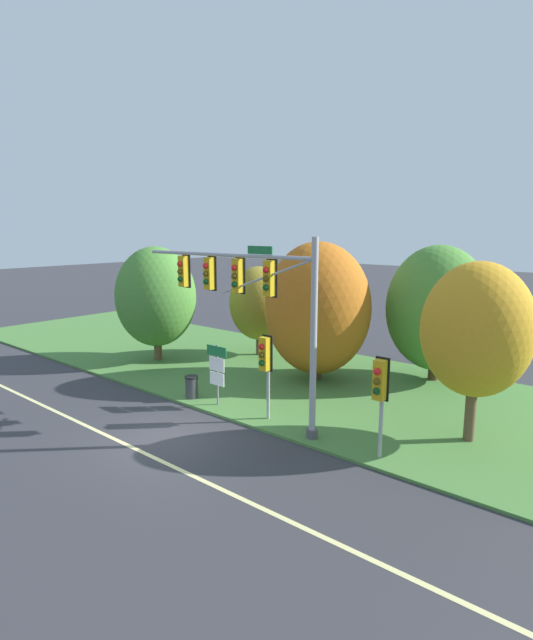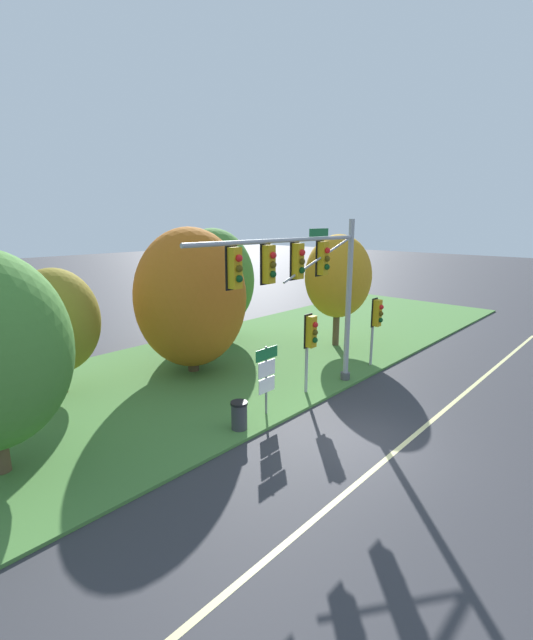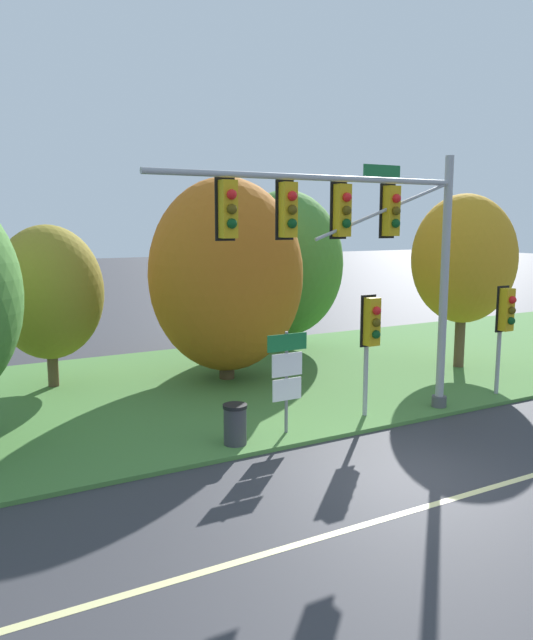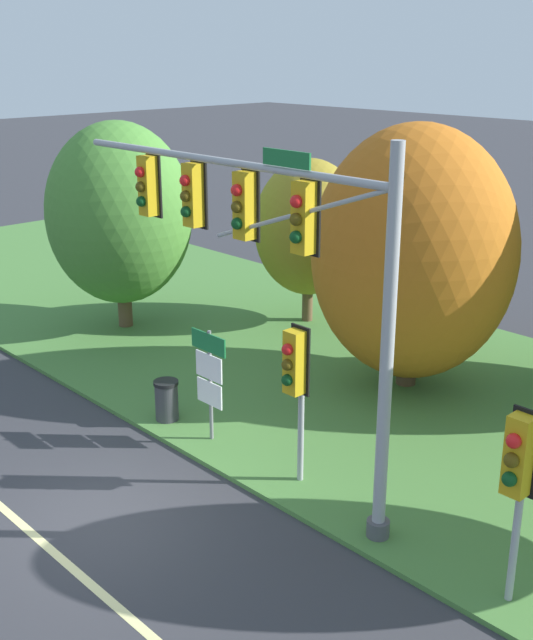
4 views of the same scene
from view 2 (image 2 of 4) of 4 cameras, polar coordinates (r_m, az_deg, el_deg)
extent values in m
plane|color=#333338|center=(14.31, 12.18, -15.26)|extent=(160.00, 160.00, 0.00)
cube|color=beige|center=(13.83, 16.63, -16.58)|extent=(36.00, 0.16, 0.01)
cube|color=#477A38|center=(19.35, -9.45, -7.26)|extent=(48.00, 11.50, 0.10)
cylinder|color=#9EA0A5|center=(17.90, 10.86, 2.32)|extent=(0.22, 0.22, 6.69)
cylinder|color=#4C4C51|center=(18.75, 10.44, -7.32)|extent=(0.40, 0.40, 0.30)
cylinder|color=#9EA0A5|center=(14.27, 2.38, 10.56)|extent=(8.23, 0.14, 0.14)
cylinder|color=#9EA0A5|center=(15.94, 7.20, 8.22)|extent=(4.14, 0.08, 1.48)
cube|color=gold|center=(16.08, 7.55, 8.14)|extent=(0.34, 0.28, 1.22)
cube|color=black|center=(16.17, 7.09, 8.18)|extent=(0.46, 0.04, 1.34)
sphere|color=red|center=(15.96, 8.12, 9.17)|extent=(0.22, 0.22, 0.22)
sphere|color=#51420C|center=(15.98, 8.08, 8.09)|extent=(0.22, 0.22, 0.22)
sphere|color=#0C4219|center=(16.01, 8.05, 7.02)|extent=(0.22, 0.22, 0.22)
cube|color=gold|center=(14.89, 4.22, 7.83)|extent=(0.34, 0.28, 1.22)
cube|color=black|center=(14.99, 3.74, 7.87)|extent=(0.46, 0.04, 1.34)
sphere|color=red|center=(14.76, 4.79, 8.94)|extent=(0.22, 0.22, 0.22)
sphere|color=#51420C|center=(14.78, 4.76, 7.78)|extent=(0.22, 0.22, 0.22)
sphere|color=#0C4219|center=(14.82, 4.74, 6.62)|extent=(0.22, 0.22, 0.22)
cube|color=gold|center=(13.77, 0.33, 7.43)|extent=(0.34, 0.28, 1.22)
cube|color=black|center=(13.88, -0.17, 7.47)|extent=(0.46, 0.04, 1.34)
sphere|color=red|center=(13.62, 0.89, 8.63)|extent=(0.22, 0.22, 0.22)
sphere|color=#51420C|center=(13.65, 0.88, 7.38)|extent=(0.22, 0.22, 0.22)
sphere|color=#0C4219|center=(13.68, 0.88, 6.13)|extent=(0.22, 0.22, 0.22)
cube|color=gold|center=(12.71, -4.22, 6.92)|extent=(0.34, 0.28, 1.22)
cube|color=black|center=(12.83, -4.72, 6.97)|extent=(0.46, 0.04, 1.34)
sphere|color=red|center=(12.56, -3.68, 8.23)|extent=(0.22, 0.22, 0.22)
sphere|color=#51420C|center=(12.59, -3.66, 6.87)|extent=(0.22, 0.22, 0.22)
sphere|color=#0C4219|center=(12.62, -3.64, 5.51)|extent=(0.22, 0.22, 0.22)
cube|color=#196B33|center=(15.70, 7.01, 11.51)|extent=(1.10, 0.04, 0.28)
cylinder|color=#9EA0A5|center=(16.75, 5.37, -4.65)|extent=(0.12, 0.12, 3.07)
cube|color=gold|center=(16.37, 6.00, -1.55)|extent=(0.34, 0.28, 1.22)
cube|color=black|center=(16.46, 5.55, -1.45)|extent=(0.46, 0.04, 1.34)
sphere|color=red|center=(16.19, 6.53, -0.63)|extent=(0.22, 0.22, 0.22)
sphere|color=#51420C|center=(16.27, 6.50, -1.66)|extent=(0.22, 0.22, 0.22)
sphere|color=#0C4219|center=(16.34, 6.47, -2.67)|extent=(0.22, 0.22, 0.22)
cylinder|color=#9EA0A5|center=(20.42, 13.91, -1.70)|extent=(0.12, 0.12, 3.08)
cube|color=gold|center=(20.11, 14.56, 0.91)|extent=(0.34, 0.28, 1.22)
cube|color=black|center=(20.18, 14.17, 0.97)|extent=(0.46, 0.04, 1.34)
sphere|color=red|center=(19.97, 15.06, 1.67)|extent=(0.22, 0.22, 0.22)
sphere|color=#51420C|center=(20.03, 15.01, 0.83)|extent=(0.22, 0.22, 0.22)
sphere|color=#0C4219|center=(20.09, 14.96, 0.00)|extent=(0.22, 0.22, 0.22)
cylinder|color=slate|center=(14.95, -0.05, -8.06)|extent=(0.08, 0.08, 2.46)
cube|color=#197238|center=(14.60, 0.03, -4.51)|extent=(1.06, 0.03, 0.40)
cube|color=white|center=(14.78, 0.03, -6.50)|extent=(0.82, 0.03, 0.55)
cube|color=white|center=(14.99, 0.03, -8.66)|extent=(0.78, 0.03, 0.53)
cylinder|color=brown|center=(18.61, -25.71, -5.82)|extent=(0.32, 0.32, 2.01)
ellipsoid|color=olive|center=(18.12, -26.30, -0.13)|extent=(3.24, 3.24, 4.06)
cylinder|color=#4C3823|center=(19.50, -9.80, -3.84)|extent=(0.49, 0.49, 2.01)
ellipsoid|color=#B76019|center=(18.96, -10.07, 2.95)|extent=(4.87, 4.87, 6.09)
cylinder|color=#4C3823|center=(24.64, -6.95, -0.05)|extent=(0.46, 0.46, 2.11)
ellipsoid|color=#478433|center=(24.22, -7.10, 5.29)|extent=(4.59, 4.59, 5.74)
cylinder|color=brown|center=(23.38, 9.29, 0.01)|extent=(0.35, 0.35, 2.79)
ellipsoid|color=#C68C1E|center=(22.96, 9.51, 5.76)|extent=(3.51, 3.51, 4.39)
cylinder|color=#38383D|center=(14.26, -3.66, -12.71)|extent=(0.52, 0.52, 0.85)
cylinder|color=black|center=(14.07, -3.69, -11.00)|extent=(0.56, 0.56, 0.08)
camera|label=1|loc=(24.32, 52.64, 8.79)|focal=28.00mm
camera|label=3|loc=(4.34, 82.98, -21.16)|focal=35.00mm
camera|label=4|loc=(22.33, 44.77, 12.93)|focal=45.00mm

